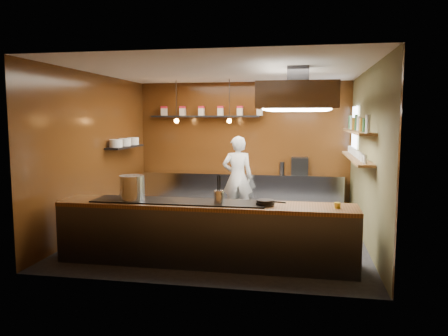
% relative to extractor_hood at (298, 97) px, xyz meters
% --- Properties ---
extents(floor, '(5.00, 5.00, 0.00)m').
position_rel_extractor_hood_xyz_m(floor, '(-1.30, 0.40, -2.51)').
color(floor, black).
rests_on(floor, ground).
extents(back_wall, '(5.00, 0.00, 5.00)m').
position_rel_extractor_hood_xyz_m(back_wall, '(-1.30, 2.90, -1.01)').
color(back_wall, '#3F220B').
rests_on(back_wall, ground).
extents(left_wall, '(0.00, 5.00, 5.00)m').
position_rel_extractor_hood_xyz_m(left_wall, '(-3.80, 0.40, -1.01)').
color(left_wall, '#3F220B').
rests_on(left_wall, ground).
extents(right_wall, '(0.00, 5.00, 5.00)m').
position_rel_extractor_hood_xyz_m(right_wall, '(1.20, 0.40, -1.01)').
color(right_wall, brown).
rests_on(right_wall, ground).
extents(ceiling, '(5.00, 5.00, 0.00)m').
position_rel_extractor_hood_xyz_m(ceiling, '(-1.30, 0.40, 0.49)').
color(ceiling, silver).
rests_on(ceiling, back_wall).
extents(window_pane, '(0.00, 1.00, 1.00)m').
position_rel_extractor_hood_xyz_m(window_pane, '(1.15, 2.10, -0.61)').
color(window_pane, white).
rests_on(window_pane, right_wall).
extents(prep_counter, '(4.60, 0.65, 0.90)m').
position_rel_extractor_hood_xyz_m(prep_counter, '(-1.30, 2.57, -2.06)').
color(prep_counter, silver).
rests_on(prep_counter, floor).
extents(pass_counter, '(4.40, 0.72, 0.94)m').
position_rel_extractor_hood_xyz_m(pass_counter, '(-1.30, -1.20, -2.04)').
color(pass_counter, '#38383D').
rests_on(pass_counter, floor).
extents(tin_shelf, '(2.60, 0.26, 0.04)m').
position_rel_extractor_hood_xyz_m(tin_shelf, '(-2.20, 2.76, -0.31)').
color(tin_shelf, black).
rests_on(tin_shelf, back_wall).
extents(plate_shelf, '(0.30, 1.40, 0.04)m').
position_rel_extractor_hood_xyz_m(plate_shelf, '(-3.64, 1.40, -0.96)').
color(plate_shelf, black).
rests_on(plate_shelf, left_wall).
extents(bottle_shelf_upper, '(0.26, 2.80, 0.04)m').
position_rel_extractor_hood_xyz_m(bottle_shelf_upper, '(1.04, 0.70, -0.59)').
color(bottle_shelf_upper, olive).
rests_on(bottle_shelf_upper, right_wall).
extents(bottle_shelf_lower, '(0.26, 2.80, 0.04)m').
position_rel_extractor_hood_xyz_m(bottle_shelf_lower, '(1.04, 0.70, -1.06)').
color(bottle_shelf_lower, olive).
rests_on(bottle_shelf_lower, right_wall).
extents(extractor_hood, '(1.20, 2.00, 0.72)m').
position_rel_extractor_hood_xyz_m(extractor_hood, '(0.00, 0.00, 0.00)').
color(extractor_hood, '#38383D').
rests_on(extractor_hood, ceiling).
extents(pendant_left, '(0.10, 0.10, 0.95)m').
position_rel_extractor_hood_xyz_m(pendant_left, '(-2.70, 2.10, -0.35)').
color(pendant_left, black).
rests_on(pendant_left, ceiling).
extents(pendant_right, '(0.10, 0.10, 0.95)m').
position_rel_extractor_hood_xyz_m(pendant_right, '(-1.50, 2.10, -0.35)').
color(pendant_right, black).
rests_on(pendant_right, ceiling).
extents(storage_tins, '(2.43, 0.13, 0.22)m').
position_rel_extractor_hood_xyz_m(storage_tins, '(-2.05, 2.76, -0.17)').
color(storage_tins, '#C0B49F').
rests_on(storage_tins, tin_shelf).
extents(plate_stacks, '(0.26, 1.16, 0.16)m').
position_rel_extractor_hood_xyz_m(plate_stacks, '(-3.64, 1.40, -0.86)').
color(plate_stacks, white).
rests_on(plate_stacks, plate_shelf).
extents(bottles, '(0.06, 2.66, 0.24)m').
position_rel_extractor_hood_xyz_m(bottles, '(1.04, 0.70, -0.45)').
color(bottles, silver).
rests_on(bottles, bottle_shelf_upper).
extents(wine_glasses, '(0.07, 2.37, 0.13)m').
position_rel_extractor_hood_xyz_m(wine_glasses, '(1.04, 0.70, -0.97)').
color(wine_glasses, silver).
rests_on(wine_glasses, bottle_shelf_lower).
extents(stockpot_large, '(0.46, 0.46, 0.37)m').
position_rel_extractor_hood_xyz_m(stockpot_large, '(-2.42, -1.24, -1.38)').
color(stockpot_large, silver).
rests_on(stockpot_large, pass_counter).
extents(stockpot_small, '(0.32, 0.32, 0.26)m').
position_rel_extractor_hood_xyz_m(stockpot_small, '(-2.51, -1.12, -1.43)').
color(stockpot_small, silver).
rests_on(stockpot_small, pass_counter).
extents(utensil_crock, '(0.16, 0.16, 0.18)m').
position_rel_extractor_hood_xyz_m(utensil_crock, '(-1.08, -1.27, -1.47)').
color(utensil_crock, silver).
rests_on(utensil_crock, pass_counter).
extents(frying_pan, '(0.43, 0.27, 0.07)m').
position_rel_extractor_hood_xyz_m(frying_pan, '(-0.41, -1.26, -1.53)').
color(frying_pan, black).
rests_on(frying_pan, pass_counter).
extents(butter_jar, '(0.11, 0.11, 0.08)m').
position_rel_extractor_hood_xyz_m(butter_jar, '(0.59, -1.24, -1.55)').
color(butter_jar, gold).
rests_on(butter_jar, pass_counter).
extents(espresso_machine, '(0.38, 0.36, 0.37)m').
position_rel_extractor_hood_xyz_m(espresso_machine, '(0.03, 2.61, -1.42)').
color(espresso_machine, black).
rests_on(espresso_machine, prep_counter).
extents(chef, '(0.72, 0.54, 1.78)m').
position_rel_extractor_hood_xyz_m(chef, '(-1.28, 1.86, -1.62)').
color(chef, silver).
rests_on(chef, floor).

